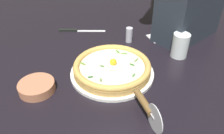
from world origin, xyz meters
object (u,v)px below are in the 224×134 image
pizza_cutter (147,107)px  drinking_glass (180,47)px  folded_napkin (163,36)px  pepper_shaker (129,35)px  pizza (112,67)px  table_knife (75,30)px  side_bowl (37,87)px

pizza_cutter → drinking_glass: size_ratio=1.53×
folded_napkin → pepper_shaker: (0.16, -0.08, 0.03)m
pizza → table_knife: (-0.09, -0.41, -0.03)m
pizza_cutter → folded_napkin: bearing=-145.2°
drinking_glass → side_bowl: bearing=-17.1°
pizza_cutter → drinking_glass: bearing=-157.0°
drinking_glass → folded_napkin: (-0.08, -0.16, -0.04)m
table_knife → drinking_glass: 0.54m
drinking_glass → pepper_shaker: bearing=-71.2°
pizza → side_bowl: bearing=-19.1°
side_bowl → table_knife: bearing=-138.2°
table_knife → drinking_glass: size_ratio=1.87×
table_knife → pepper_shaker: bearing=118.1°
folded_napkin → pepper_shaker: pepper_shaker is taller
pizza_cutter → side_bowl: bearing=-58.5°
side_bowl → pepper_shaker: pepper_shaker is taller
drinking_glass → pizza_cutter: bearing=23.0°
pizza → side_bowl: (0.27, -0.09, -0.02)m
pizza_cutter → pepper_shaker: 0.49m
pizza_cutter → pepper_shaker: bearing=-126.8°
pizza → folded_napkin: 0.40m
drinking_glass → pepper_shaker: 0.25m
pizza_cutter → folded_napkin: 0.55m
pizza_cutter → drinking_glass: 0.40m
side_bowl → pizza_cutter: pizza_cutter is taller
side_bowl → folded_napkin: (-0.66, 0.02, -0.01)m
folded_napkin → pepper_shaker: size_ratio=1.95×
pizza → table_knife: bearing=-102.1°
side_bowl → drinking_glass: size_ratio=1.20×
side_bowl → drinking_glass: 0.60m
pizza → pizza_cutter: pizza_cutter is taller
side_bowl → pizza_cutter: bearing=121.5°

